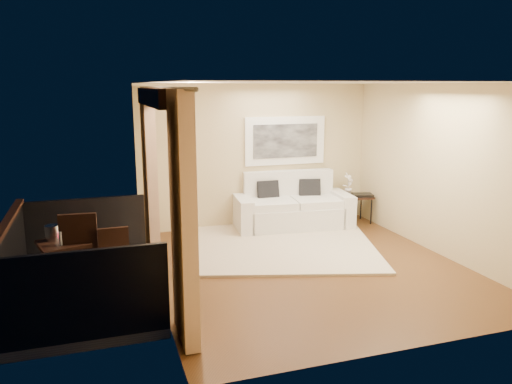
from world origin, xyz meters
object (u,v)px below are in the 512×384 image
balcony_chair_far (114,254)px  side_table (358,198)px  bistro_table (63,248)px  ice_bucket (52,233)px  sofa (292,208)px  orchid (348,184)px  balcony_chair_near (79,250)px

balcony_chair_far → side_table: bearing=-157.9°
bistro_table → ice_bucket: ice_bucket is taller
balcony_chair_far → sofa: bearing=-148.9°
orchid → balcony_chair_far: size_ratio=0.50×
balcony_chair_far → ice_bucket: bearing=-21.5°
side_table → ice_bucket: 5.73m
sofa → orchid: 1.27m
side_table → ice_bucket: ice_bucket is taller
side_table → balcony_chair_near: bearing=-157.9°
sofa → balcony_chair_far: bearing=-142.4°
sofa → bistro_table: (-3.98, -1.96, 0.23)m
side_table → balcony_chair_near: size_ratio=0.51×
sofa → side_table: bearing=1.3°
balcony_chair_near → bistro_table: bearing=135.9°
orchid → balcony_chair_far: bearing=-155.0°
sofa → ice_bucket: 4.51m
orchid → balcony_chair_far: orchid is taller
ice_bucket → sofa: bearing=24.0°
side_table → orchid: size_ratio=1.22×
sofa → bistro_table: bearing=-148.3°
sofa → balcony_chair_far: size_ratio=2.55×
bistro_table → sofa: bearing=26.2°
orchid → balcony_chair_far: 5.03m
balcony_chair_far → balcony_chair_near: balcony_chair_near is taller
side_table → bistro_table: size_ratio=0.75×
sofa → orchid: bearing=6.4°
balcony_chair_far → balcony_chair_near: bearing=8.7°
bistro_table → side_table: bearing=19.3°
orchid → ice_bucket: bearing=-160.8°
side_table → bistro_table: bearing=-160.7°
balcony_chair_near → ice_bucket: size_ratio=5.39×
balcony_chair_far → ice_bucket: same height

